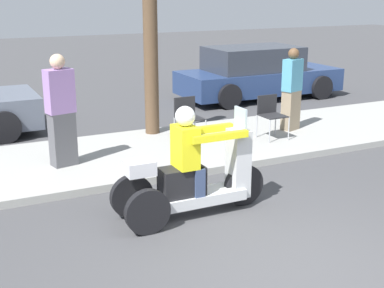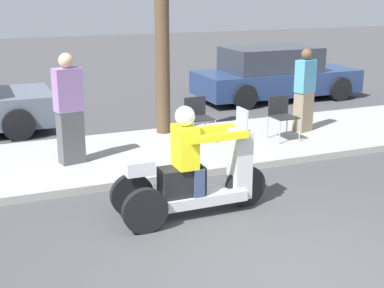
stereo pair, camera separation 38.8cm
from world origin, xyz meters
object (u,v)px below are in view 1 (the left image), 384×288
folding_chair_set_back (270,112)px  parked_car_lot_left (257,74)px  spectator_end_of_line (61,113)px  spectator_far_back (292,91)px  folding_chair_curbside (188,114)px  tree_trunk (151,59)px  motorcycle_trike (192,176)px

folding_chair_set_back → parked_car_lot_left: parked_car_lot_left is taller
spectator_end_of_line → parked_car_lot_left: bearing=31.8°
spectator_far_back → folding_chair_curbside: 2.27m
folding_chair_set_back → parked_car_lot_left: 4.46m
folding_chair_curbside → folding_chair_set_back: bearing=-18.9°
parked_car_lot_left → tree_trunk: 4.94m
folding_chair_set_back → tree_trunk: 2.53m
spectator_far_back → folding_chair_curbside: (-2.24, 0.20, -0.30)m
folding_chair_set_back → parked_car_lot_left: bearing=60.7°
folding_chair_curbside → folding_chair_set_back: (1.52, -0.52, 0.00)m
spectator_end_of_line → parked_car_lot_left: spectator_end_of_line is taller
parked_car_lot_left → motorcycle_trike: bearing=-128.6°
motorcycle_trike → folding_chair_set_back: size_ratio=2.60×
spectator_end_of_line → folding_chair_set_back: bearing=-0.8°
folding_chair_curbside → folding_chair_set_back: size_ratio=1.00×
spectator_end_of_line → folding_chair_set_back: spectator_end_of_line is taller
spectator_far_back → tree_trunk: (-2.65, 1.00, 0.67)m
spectator_end_of_line → tree_trunk: 2.49m
motorcycle_trike → spectator_far_back: bearing=37.5°
spectator_end_of_line → tree_trunk: (2.07, 1.26, 0.60)m
parked_car_lot_left → spectator_end_of_line: bearing=-148.2°
motorcycle_trike → spectator_end_of_line: (-1.13, 2.49, 0.45)m
motorcycle_trike → folding_chair_set_back: motorcycle_trike is taller
spectator_far_back → spectator_end_of_line: size_ratio=0.91×
spectator_far_back → folding_chair_set_back: size_ratio=2.03×
spectator_end_of_line → parked_car_lot_left: (6.18, 3.83, -0.33)m
spectator_end_of_line → folding_chair_curbside: size_ratio=2.22×
folding_chair_curbside → motorcycle_trike: bearing=-114.4°
tree_trunk → folding_chair_curbside: bearing=-63.1°
motorcycle_trike → spectator_far_back: 4.53m
spectator_far_back → folding_chair_set_back: spectator_far_back is taller
folding_chair_set_back → tree_trunk: (-1.93, 1.32, 0.97)m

